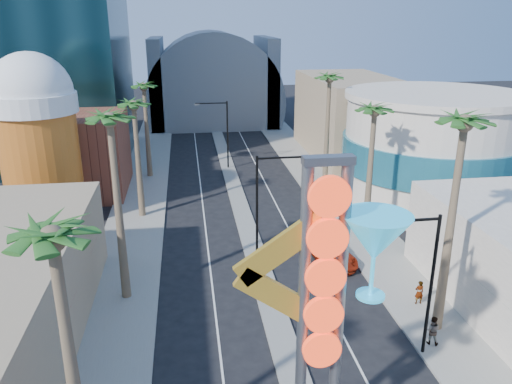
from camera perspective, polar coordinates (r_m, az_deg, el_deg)
name	(u,v)px	position (r m, az deg, el deg)	size (l,w,h in m)	color
sidewalk_west	(141,197)	(50.92, -13.00, -0.59)	(5.00, 100.00, 0.15)	gray
sidewalk_east	(326,189)	(52.66, 8.04, 0.40)	(5.00, 100.00, 0.15)	gray
median	(233,184)	(53.74, -2.63, 0.96)	(1.60, 84.00, 0.15)	gray
brick_filler_west	(75,154)	(53.62, -20.02, 4.13)	(10.00, 10.00, 8.00)	brown
filler_east	(350,117)	(65.34, 10.67, 8.42)	(10.00, 20.00, 10.00)	tan
beer_mug	(37,134)	(45.44, -23.71, 6.10)	(7.00, 7.00, 14.50)	#C6691A
turquoise_building	(431,149)	(49.86, 19.37, 4.61)	(16.60, 16.60, 10.60)	beige
canopy	(213,97)	(85.87, -4.94, 10.76)	(22.00, 16.00, 22.00)	slate
neon_sign	(343,291)	(19.30, 9.97, -11.05)	(6.53, 2.60, 12.55)	gray
streetlight_0	(265,198)	(35.35, 0.99, -0.69)	(3.79, 0.25, 8.00)	black
streetlight_1	(223,128)	(58.22, -3.83, 7.28)	(3.79, 0.25, 8.00)	black
streetlight_2	(424,274)	(26.67, 18.63, -8.87)	(3.45, 0.25, 8.00)	black
palm_0	(55,256)	(16.93, -22.02, -6.76)	(2.40, 2.40, 11.70)	brown
palm_1	(111,132)	(29.75, -16.26, 6.62)	(2.40, 2.40, 12.70)	brown
palm_2	(134,112)	(43.66, -13.75, 8.89)	(2.40, 2.40, 11.20)	brown
palm_3	(144,92)	(55.47, -12.67, 11.09)	(2.40, 2.40, 11.20)	brown
palm_5	(463,138)	(27.22, 22.56, 5.74)	(2.40, 2.40, 13.20)	brown
palm_6	(374,119)	(38.07, 13.34, 8.14)	(2.40, 2.40, 11.70)	brown
palm_7	(329,86)	(49.16, 8.38, 11.93)	(2.40, 2.40, 12.70)	brown
red_pickup	(332,253)	(37.11, 8.63, -6.86)	(2.46, 5.33, 1.48)	#9B210B
pedestrian_a	(419,292)	(32.98, 18.15, -10.84)	(0.57, 0.38, 1.57)	gray
pedestrian_b	(432,330)	(29.58, 19.49, -14.67)	(0.81, 0.63, 1.66)	gray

